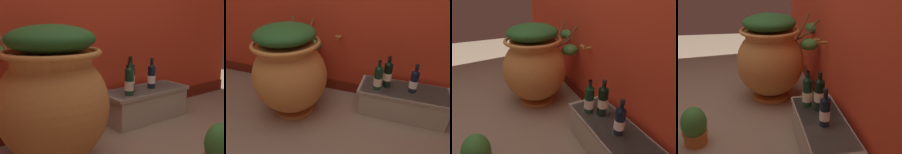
% 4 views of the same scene
% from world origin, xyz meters
% --- Properties ---
extents(terracotta_urn, '(0.69, 1.04, 0.91)m').
position_xyz_m(terracotta_urn, '(-0.41, 0.61, 0.47)').
color(terracotta_urn, '#CC7F3D').
rests_on(terracotta_urn, ground_plane).
extents(stone_ledge, '(0.85, 0.34, 0.28)m').
position_xyz_m(stone_ledge, '(0.64, 0.89, 0.16)').
color(stone_ledge, '#B2A893').
rests_on(stone_ledge, ground_plane).
extents(wine_bottle_left, '(0.08, 0.08, 0.29)m').
position_xyz_m(wine_bottle_left, '(0.39, 0.82, 0.41)').
color(wine_bottle_left, black).
rests_on(wine_bottle_left, stone_ledge).
extents(wine_bottle_middle, '(0.08, 0.08, 0.31)m').
position_xyz_m(wine_bottle_middle, '(0.47, 0.90, 0.42)').
color(wine_bottle_middle, black).
rests_on(wine_bottle_middle, stone_ledge).
extents(wine_bottle_right, '(0.07, 0.07, 0.28)m').
position_xyz_m(wine_bottle_right, '(0.71, 0.88, 0.40)').
color(wine_bottle_right, black).
rests_on(wine_bottle_right, stone_ledge).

